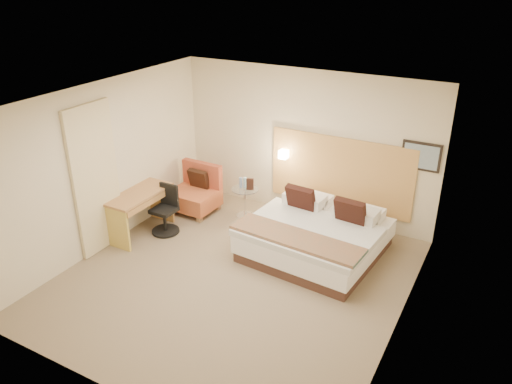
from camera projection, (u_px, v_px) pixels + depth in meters
The scene contains 20 objects.
floor at pixel (235, 279), 7.49m from camera, with size 4.80×5.00×0.02m, color #776650.
ceiling at pixel (231, 101), 6.35m from camera, with size 4.80×5.00×0.02m, color white.
wall_back at pixel (305, 144), 8.92m from camera, with size 4.80×0.02×2.70m, color beige.
wall_front at pixel (102, 293), 4.92m from camera, with size 4.80×0.02×2.70m, color beige.
wall_left at pixel (104, 166), 7.97m from camera, with size 0.02×5.00×2.70m, color beige.
wall_right at pixel (408, 239), 5.87m from camera, with size 0.02×5.00×2.70m, color beige.
headboard_panel at pixel (340, 173), 8.75m from camera, with size 2.60×0.04×1.30m, color #BE8A4A.
art_frame at pixel (421, 156), 7.95m from camera, with size 0.62×0.03×0.47m, color black.
art_canvas at pixel (421, 157), 7.94m from camera, with size 0.54×0.01×0.39m, color #7890A5.
lamp_arm at pixel (285, 153), 9.08m from camera, with size 0.02×0.02×0.12m, color silver.
lamp_shade at pixel (284, 154), 9.04m from camera, with size 0.15×0.15×0.15m, color #FFEDC6.
curtain at pixel (96, 180), 7.80m from camera, with size 0.06×0.90×2.42m, color beige.
bottle_a at pixel (241, 183), 9.11m from camera, with size 0.06×0.06×0.20m, color #829AC9.
bottle_b at pixel (245, 182), 9.12m from camera, with size 0.06×0.06×0.20m, color #9AD0EF.
menu_folder at pixel (250, 184), 9.03m from camera, with size 0.13×0.05×0.22m, color #311A14.
bed at pixel (316, 235), 8.02m from camera, with size 2.17×2.13×0.99m.
lounge_chair at pixel (196, 193), 9.41m from camera, with size 0.86×0.76×0.89m.
side_table at pixel (245, 201), 9.20m from camera, with size 0.63×0.63×0.55m.
desk at pixel (140, 202), 8.48m from camera, with size 0.58×1.24×0.77m.
desk_chair at pixel (166, 213), 8.65m from camera, with size 0.48×0.48×0.85m.
Camera 1 is at (3.28, -5.33, 4.32)m, focal length 35.00 mm.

